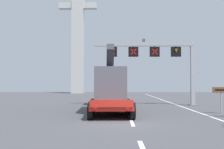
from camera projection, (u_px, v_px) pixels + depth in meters
ground at (122, 123)px, 15.24m from camera, size 112.00×112.00×0.00m
lane_markings at (124, 103)px, 30.65m from camera, size 0.20×45.46×0.01m
edge_line_right at (179, 106)px, 27.15m from camera, size 0.20×63.00×0.01m
overhead_lane_gantry at (157, 54)px, 28.02m from camera, size 10.91×0.90×7.06m
heavy_haul_truck_red at (109, 87)px, 24.16m from camera, size 3.51×14.14×5.30m
tourist_info_sign_brown at (221, 94)px, 20.13m from camera, size 1.36×0.15×2.03m
bridge_pylon_distant at (78, 21)px, 63.04m from camera, size 9.00×2.00×33.72m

